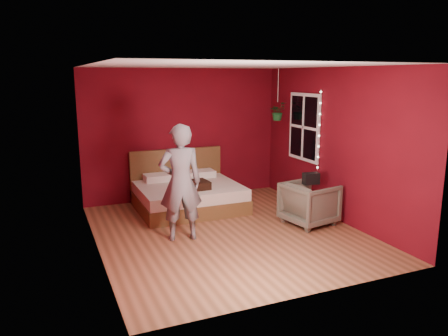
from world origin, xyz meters
TOP-DOWN VIEW (x-y plane):
  - floor at (0.00, 0.00)m, footprint 4.50×4.50m
  - room_walls at (0.00, 0.00)m, footprint 4.04×4.54m
  - window at (1.97, 0.90)m, footprint 0.05×0.97m
  - fairy_lights at (1.94, 0.37)m, footprint 0.04×0.04m
  - bed at (-0.18, 1.49)m, footprint 1.87×1.59m
  - person at (-0.76, 0.00)m, footprint 0.70×0.51m
  - armchair at (1.43, -0.17)m, footprint 0.91×0.90m
  - handbag at (1.38, -0.25)m, footprint 0.28×0.16m
  - throw_pillow at (-0.13, 1.08)m, footprint 0.42×0.42m
  - hanging_plant at (1.72, 1.48)m, footprint 0.40×0.38m

SIDE VIEW (x-z plane):
  - floor at x=0.00m, z-range 0.00..0.00m
  - bed at x=-0.18m, z-range -0.25..0.78m
  - armchair at x=1.43m, z-range 0.00..0.71m
  - throw_pillow at x=-0.13m, z-range 0.47..0.61m
  - handbag at x=1.38m, z-range 0.71..0.90m
  - person at x=-0.76m, z-range 0.00..1.77m
  - fairy_lights at x=1.94m, z-range 0.77..2.22m
  - window at x=1.97m, z-range 0.87..2.14m
  - room_walls at x=0.00m, z-range 0.37..2.99m
  - hanging_plant at x=1.72m, z-range 1.25..2.27m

